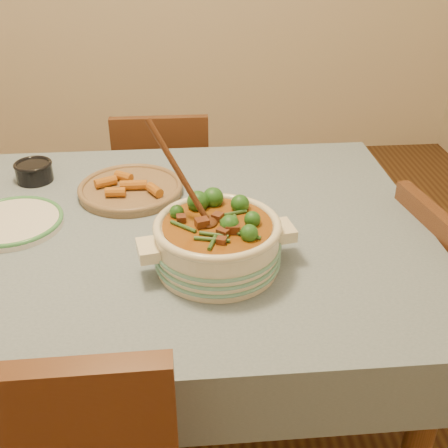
# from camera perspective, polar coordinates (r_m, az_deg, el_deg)

# --- Properties ---
(floor) EXTENTS (4.50, 4.50, 0.00)m
(floor) POSITION_cam_1_polar(r_m,az_deg,el_deg) (2.00, -9.07, -19.54)
(floor) COLOR #402312
(floor) RESTS_ON ground
(dining_table) EXTENTS (1.68, 1.08, 0.76)m
(dining_table) POSITION_cam_1_polar(r_m,az_deg,el_deg) (1.55, -11.05, -3.61)
(dining_table) COLOR brown
(dining_table) RESTS_ON floor
(stew_casserole) EXTENTS (0.38, 0.33, 0.35)m
(stew_casserole) POSITION_cam_1_polar(r_m,az_deg,el_deg) (1.30, -0.70, -1.59)
(stew_casserole) COLOR #EEE4C7
(stew_casserole) RESTS_ON dining_table
(white_plate) EXTENTS (0.30, 0.30, 0.02)m
(white_plate) POSITION_cam_1_polar(r_m,az_deg,el_deg) (1.59, -20.70, 0.19)
(white_plate) COLOR white
(white_plate) RESTS_ON dining_table
(condiment_bowl) EXTENTS (0.14, 0.14, 0.06)m
(condiment_bowl) POSITION_cam_1_polar(r_m,az_deg,el_deg) (1.82, -18.76, 5.17)
(condiment_bowl) COLOR black
(condiment_bowl) RESTS_ON dining_table
(fried_plate) EXTENTS (0.31, 0.31, 0.05)m
(fried_plate) POSITION_cam_1_polar(r_m,az_deg,el_deg) (1.67, -9.48, 3.70)
(fried_plate) COLOR #977453
(fried_plate) RESTS_ON dining_table
(chair_far) EXTENTS (0.38, 0.38, 0.80)m
(chair_far) POSITION_cam_1_polar(r_m,az_deg,el_deg) (2.38, -6.13, 3.70)
(chair_far) COLOR brown
(chair_far) RESTS_ON floor
(chair_right) EXTENTS (0.43, 0.43, 0.81)m
(chair_right) POSITION_cam_1_polar(r_m,az_deg,el_deg) (1.79, 21.58, -8.31)
(chair_right) COLOR brown
(chair_right) RESTS_ON floor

